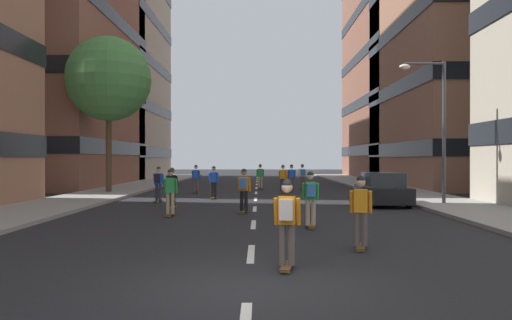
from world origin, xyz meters
The scene contains 22 objects.
ground_plane centered at (0.00, 22.06, 0.00)m, with size 132.38×132.38×0.00m, color black.
sidewalk_left centered at (-9.05, 24.82, 0.07)m, with size 3.79×60.68×0.14m, color gray.
sidewalk_right centered at (9.05, 24.82, 0.07)m, with size 3.79×60.68×0.14m, color gray.
lane_markings centered at (0.00, 23.00, 0.00)m, with size 0.16×52.20×0.01m.
building_left_far centered at (-19.28, 46.01, 14.19)m, with size 16.77×16.72×28.19m.
building_right_far centered at (19.28, 46.01, 17.71)m, with size 16.77×19.99×35.25m.
parked_car_near centered at (5.96, 14.86, 0.70)m, with size 1.82×4.40×1.52m.
street_tree_near centered at (-9.05, 22.07, 7.05)m, with size 5.18×5.18×9.52m.
streetlamp_right centered at (8.31, 14.44, 4.14)m, with size 2.13×0.30×6.50m.
skater_0 centered at (0.28, 26.66, 0.98)m, with size 0.55×0.92×1.78m.
skater_1 centered at (-0.42, 11.33, 1.02)m, with size 0.57×0.92×1.78m.
skater_2 centered at (-3.77, 22.73, 0.98)m, with size 0.55×0.92×1.78m.
skater_3 centered at (-3.65, 13.42, 0.98)m, with size 0.56×0.92×1.78m.
skater_4 centered at (2.33, 24.30, 0.98)m, with size 0.54×0.91×1.78m.
skater_5 centered at (-4.85, 16.37, 1.02)m, with size 0.56×0.92×1.78m.
skater_6 centered at (2.63, 3.51, 0.98)m, with size 0.57×0.92×1.78m.
skater_7 centered at (0.73, 1.33, 1.02)m, with size 0.56×0.92×1.78m.
skater_8 centered at (1.70, 22.92, 0.98)m, with size 0.57×0.92×1.78m.
skater_9 centered at (-3.17, 10.31, 0.98)m, with size 0.54×0.91×1.78m.
skater_10 centered at (1.80, 7.15, 1.02)m, with size 0.53×0.90×1.78m.
skater_11 centered at (3.22, 26.30, 1.02)m, with size 0.55×0.91×1.78m.
skater_12 centered at (-2.26, 18.30, 0.98)m, with size 0.56×0.92×1.78m.
Camera 1 is at (0.18, -8.41, 2.19)m, focal length 34.90 mm.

